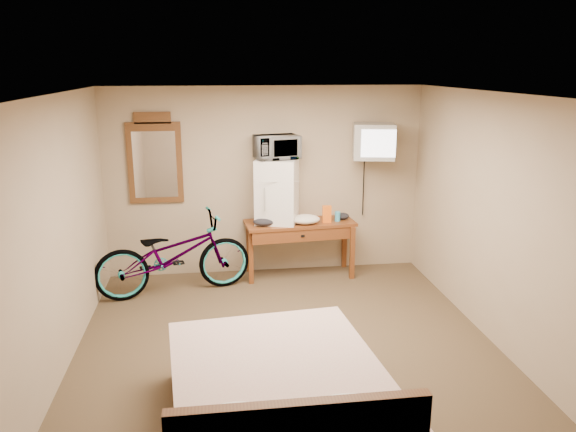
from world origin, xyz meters
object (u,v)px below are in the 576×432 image
object	(u,v)px
blue_cup	(337,216)
crt_television	(374,141)
mini_fridge	(277,191)
desk	(300,230)
bicycle	(174,255)
wall_mirror	(155,160)
microwave	(277,147)
bed	(281,405)

from	to	relation	value
blue_cup	crt_television	world-z (taller)	crt_television
mini_fridge	desk	bearing A→B (deg)	-12.18
desk	bicycle	bearing A→B (deg)	-167.24
desk	wall_mirror	world-z (taller)	wall_mirror
microwave	blue_cup	bearing A→B (deg)	-17.61
blue_cup	crt_television	size ratio (longest dim) A/B	0.20
wall_mirror	bicycle	xyz separation A→B (m)	(0.22, -0.64, -1.08)
desk	wall_mirror	bearing A→B (deg)	171.56
crt_television	bed	world-z (taller)	crt_television
mini_fridge	wall_mirror	distance (m)	1.62
microwave	crt_television	size ratio (longest dim) A/B	0.85
crt_television	desk	bearing A→B (deg)	-178.65
microwave	crt_television	bearing A→B (deg)	-14.56
desk	blue_cup	bearing A→B (deg)	-0.54
desk	wall_mirror	xyz separation A→B (m)	(-1.85, 0.27, 0.94)
desk	crt_television	xyz separation A→B (m)	(0.96, 0.02, 1.16)
blue_cup	bicycle	bearing A→B (deg)	-170.29
blue_cup	microwave	bearing A→B (deg)	175.04
bicycle	blue_cup	bearing A→B (deg)	-93.84
microwave	bicycle	xyz separation A→B (m)	(-1.33, -0.43, -1.24)
desk	bicycle	distance (m)	1.68
microwave	bed	distance (m)	3.74
desk	blue_cup	world-z (taller)	blue_cup
microwave	blue_cup	size ratio (longest dim) A/B	4.30
desk	blue_cup	xyz separation A→B (m)	(0.50, -0.00, 0.18)
bicycle	wall_mirror	bearing A→B (deg)	5.33
crt_television	bicycle	bearing A→B (deg)	-171.40
desk	bicycle	xyz separation A→B (m)	(-1.63, -0.37, -0.14)
mini_fridge	bicycle	xyz separation A→B (m)	(-1.33, -0.43, -0.67)
bed	blue_cup	bearing A→B (deg)	70.89
crt_television	wall_mirror	distance (m)	2.83
mini_fridge	blue_cup	world-z (taller)	mini_fridge
desk	microwave	distance (m)	1.14
blue_cup	bicycle	distance (m)	2.18
mini_fridge	blue_cup	size ratio (longest dim) A/B	6.65
desk	microwave	world-z (taller)	microwave
microwave	bicycle	distance (m)	1.87
desk	bed	world-z (taller)	bed
mini_fridge	microwave	world-z (taller)	microwave
blue_cup	wall_mirror	world-z (taller)	wall_mirror
blue_cup	desk	bearing A→B (deg)	179.46
desk	blue_cup	distance (m)	0.53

